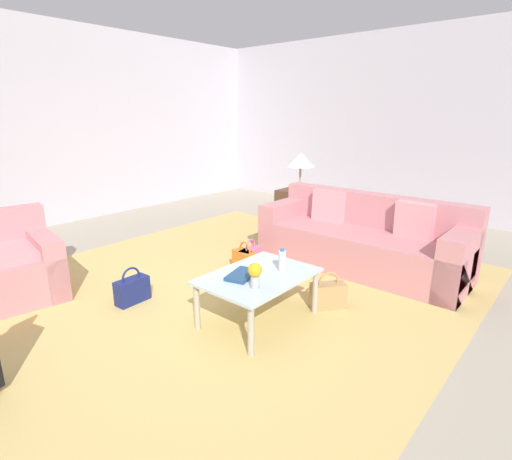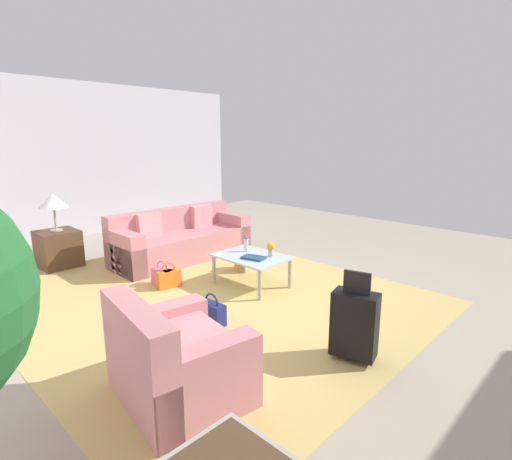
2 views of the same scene
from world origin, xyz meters
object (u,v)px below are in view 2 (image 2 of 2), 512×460
(couch, at_px, (180,241))
(handbag_pink, at_px, (163,277))
(handbag_navy, at_px, (212,313))
(handbag_tan, at_px, (239,262))
(handbag_orange, at_px, (169,278))
(coffee_table, at_px, (251,260))
(armchair, at_px, (173,364))
(flower_vase, at_px, (271,248))
(table_lamp, at_px, (53,202))
(suitcase_black, at_px, (355,323))
(side_table, at_px, (58,249))
(water_bottle, at_px, (246,245))
(coffee_table_book, at_px, (253,258))

(couch, height_order, handbag_pink, couch)
(handbag_navy, bearing_deg, couch, -28.18)
(couch, height_order, handbag_tan, couch)
(handbag_orange, relative_size, handbag_navy, 1.00)
(coffee_table, bearing_deg, handbag_tan, -29.83)
(couch, relative_size, coffee_table, 2.41)
(handbag_pink, bearing_deg, armchair, 148.72)
(flower_vase, xyz_separation_m, handbag_navy, (-0.29, 1.28, -0.42))
(table_lamp, relative_size, handbag_orange, 1.63)
(suitcase_black, distance_m, handbag_orange, 2.77)
(handbag_tan, bearing_deg, coffee_table, 150.17)
(handbag_orange, xyz_separation_m, handbag_navy, (-1.27, 0.30, 0.00))
(couch, bearing_deg, suitcase_black, 168.07)
(armchair, distance_m, coffee_table, 2.52)
(flower_vase, bearing_deg, handbag_navy, 102.94)
(armchair, height_order, handbag_orange, armchair)
(armchair, xyz_separation_m, handbag_orange, (2.04, -1.33, -0.17))
(coffee_table, bearing_deg, side_table, 28.18)
(couch, height_order, handbag_navy, couch)
(armchair, distance_m, side_table, 4.14)
(handbag_orange, xyz_separation_m, handbag_pink, (0.12, 0.02, 0.00))
(water_bottle, height_order, coffee_table_book, water_bottle)
(coffee_table_book, distance_m, side_table, 3.25)
(coffee_table, height_order, handbag_orange, coffee_table)
(suitcase_black, distance_m, handbag_tan, 2.81)
(side_table, relative_size, handbag_pink, 1.60)
(water_bottle, relative_size, flower_vase, 1.00)
(couch, distance_m, table_lamp, 2.03)
(couch, bearing_deg, flower_vase, -178.57)
(side_table, bearing_deg, table_lamp, 0.00)
(water_bottle, bearing_deg, suitcase_black, 160.02)
(flower_vase, height_order, handbag_orange, flower_vase)
(water_bottle, relative_size, handbag_tan, 0.57)
(armchair, height_order, suitcase_black, suitcase_black)
(couch, distance_m, handbag_orange, 1.40)
(coffee_table_book, relative_size, table_lamp, 0.51)
(water_bottle, height_order, table_lamp, table_lamp)
(coffee_table, xyz_separation_m, flower_vase, (-0.22, -0.15, 0.18))
(flower_vase, height_order, handbag_tan, flower_vase)
(couch, distance_m, flower_vase, 2.02)
(suitcase_black, bearing_deg, couch, -11.93)
(coffee_table_book, height_order, side_table, side_table)
(armchair, distance_m, flower_vase, 2.56)
(coffee_table_book, relative_size, suitcase_black, 0.35)
(handbag_orange, bearing_deg, coffee_table_book, -139.33)
(armchair, distance_m, handbag_navy, 1.30)
(handbag_orange, bearing_deg, handbag_tan, -97.78)
(handbag_navy, bearing_deg, coffee_table_book, -69.45)
(suitcase_black, xyz_separation_m, handbag_tan, (2.60, -1.04, -0.23))
(side_table, height_order, table_lamp, table_lamp)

